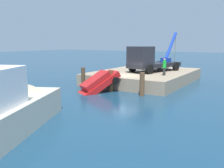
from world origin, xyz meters
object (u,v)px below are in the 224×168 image
(dock_worker, at_px, (164,67))
(moored_yacht, at_px, (9,115))
(crane_truck, at_px, (149,60))
(salvaged_car, at_px, (96,85))

(dock_worker, height_order, moored_yacht, moored_yacht)
(crane_truck, bearing_deg, dock_worker, 51.79)
(crane_truck, xyz_separation_m, moored_yacht, (17.64, -0.35, -1.95))
(crane_truck, bearing_deg, moored_yacht, -1.14)
(salvaged_car, height_order, moored_yacht, moored_yacht)
(crane_truck, distance_m, salvaged_car, 8.11)
(dock_worker, relative_size, moored_yacht, 0.14)
(crane_truck, relative_size, dock_worker, 5.76)
(moored_yacht, bearing_deg, dock_worker, 169.77)
(salvaged_car, bearing_deg, dock_worker, 142.80)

